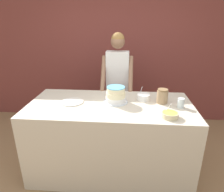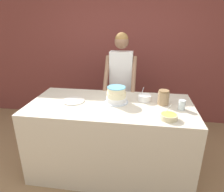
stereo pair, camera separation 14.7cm
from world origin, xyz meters
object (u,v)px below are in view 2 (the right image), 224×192
cake (116,95)px  frosting_bowl_yellow (169,116)px  frosting_bowl_white (145,98)px  drinking_glass (182,105)px  stoneware_jar (163,97)px  ceramic_plate (73,101)px  person_baker (121,76)px

cake → frosting_bowl_yellow: cake is taller
frosting_bowl_white → drinking_glass: size_ratio=1.44×
cake → frosting_bowl_white: size_ratio=1.85×
cake → frosting_bowl_yellow: 0.69m
drinking_glass → stoneware_jar: 0.23m
cake → ceramic_plate: bearing=-174.6°
frosting_bowl_yellow → frosting_bowl_white: 0.53m
person_baker → stoneware_jar: person_baker is taller
person_baker → drinking_glass: bearing=-46.4°
cake → frosting_bowl_white: bearing=16.3°
frosting_bowl_yellow → drinking_glass: (0.17, 0.27, 0.02)m
frosting_bowl_yellow → drinking_glass: size_ratio=1.59×
cake → stoneware_jar: bearing=2.4°
frosting_bowl_white → stoneware_jar: bearing=-19.4°
cake → frosting_bowl_white: 0.36m
person_baker → stoneware_jar: bearing=-50.0°
frosting_bowl_yellow → stoneware_jar: 0.39m
person_baker → cake: (0.02, -0.72, -0.04)m
frosting_bowl_yellow → stoneware_jar: size_ratio=1.00×
ceramic_plate → frosting_bowl_white: bearing=9.8°
person_baker → frosting_bowl_white: bearing=-59.5°
cake → ceramic_plate: size_ratio=1.08×
frosting_bowl_yellow → stoneware_jar: bearing=93.3°
drinking_glass → frosting_bowl_white: bearing=154.5°
frosting_bowl_yellow → drinking_glass: frosting_bowl_yellow is taller
drinking_glass → ceramic_plate: (-1.30, 0.05, -0.05)m
frosting_bowl_yellow → drinking_glass: bearing=57.2°
stoneware_jar → frosting_bowl_white: bearing=160.6°
person_baker → ceramic_plate: (-0.51, -0.77, -0.12)m
frosting_bowl_white → drinking_glass: (0.41, -0.20, 0.01)m
frosting_bowl_white → stoneware_jar: (0.22, -0.08, 0.04)m
person_baker → ceramic_plate: bearing=-123.7°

